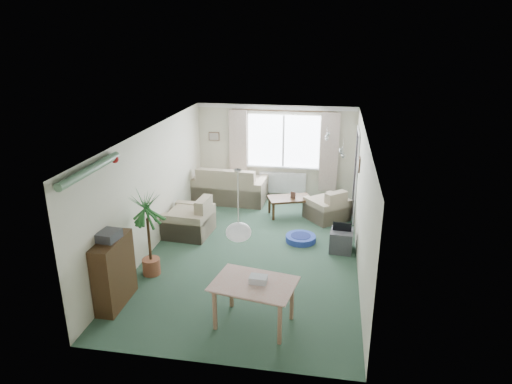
% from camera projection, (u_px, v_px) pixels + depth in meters
% --- Properties ---
extents(ground, '(6.50, 6.50, 0.00)m').
position_uv_depth(ground, '(253.00, 252.00, 9.00)').
color(ground, '#2B4736').
extents(window, '(1.80, 0.03, 1.30)m').
position_uv_depth(window, '(284.00, 141.00, 11.47)').
color(window, white).
extents(curtain_rod, '(2.60, 0.03, 0.03)m').
position_uv_depth(curtain_rod, '(284.00, 111.00, 11.14)').
color(curtain_rod, black).
extents(curtain_left, '(0.45, 0.08, 2.00)m').
position_uv_depth(curtain_left, '(238.00, 149.00, 11.64)').
color(curtain_left, beige).
extents(curtain_right, '(0.45, 0.08, 2.00)m').
position_uv_depth(curtain_right, '(329.00, 153.00, 11.27)').
color(curtain_right, beige).
extents(radiator, '(1.20, 0.10, 0.55)m').
position_uv_depth(radiator, '(282.00, 183.00, 11.80)').
color(radiator, white).
extents(doorway, '(0.03, 0.95, 2.00)m').
position_uv_depth(doorway, '(356.00, 176.00, 10.39)').
color(doorway, black).
extents(pendant_lamp, '(0.36, 0.36, 0.36)m').
position_uv_depth(pendant_lamp, '(239.00, 232.00, 6.34)').
color(pendant_lamp, white).
extents(tinsel_garland, '(1.60, 1.60, 0.12)m').
position_uv_depth(tinsel_garland, '(90.00, 170.00, 6.41)').
color(tinsel_garland, '#196626').
extents(bauble_cluster_a, '(0.20, 0.20, 0.20)m').
position_uv_depth(bauble_cluster_a, '(327.00, 134.00, 8.89)').
color(bauble_cluster_a, silver).
extents(bauble_cluster_b, '(0.20, 0.20, 0.20)m').
position_uv_depth(bauble_cluster_b, '(343.00, 150.00, 7.73)').
color(bauble_cluster_b, silver).
extents(wall_picture_back, '(0.28, 0.03, 0.22)m').
position_uv_depth(wall_picture_back, '(214.00, 136.00, 11.74)').
color(wall_picture_back, brown).
extents(wall_picture_right, '(0.03, 0.24, 0.30)m').
position_uv_depth(wall_picture_right, '(359.00, 164.00, 9.28)').
color(wall_picture_right, brown).
extents(sofa, '(1.89, 1.07, 0.92)m').
position_uv_depth(sofa, '(230.00, 183.00, 11.58)').
color(sofa, '#B9A88C').
rests_on(sofa, ground).
extents(armchair_corner, '(1.14, 1.13, 0.74)m').
position_uv_depth(armchair_corner, '(327.00, 204.00, 10.46)').
color(armchair_corner, beige).
rests_on(armchair_corner, ground).
extents(armchair_left, '(0.96, 1.00, 0.84)m').
position_uv_depth(armchair_left, '(189.00, 216.00, 9.66)').
color(armchair_left, beige).
rests_on(armchair_left, ground).
extents(coffee_table, '(1.11, 0.85, 0.44)m').
position_uv_depth(coffee_table, '(290.00, 206.00, 10.72)').
color(coffee_table, black).
rests_on(coffee_table, ground).
extents(photo_frame, '(0.12, 0.05, 0.16)m').
position_uv_depth(photo_frame, '(293.00, 195.00, 10.58)').
color(photo_frame, '#4E3228').
rests_on(photo_frame, coffee_table).
extents(bookshelf, '(0.31, 0.92, 1.12)m').
position_uv_depth(bookshelf, '(114.00, 272.00, 7.13)').
color(bookshelf, black).
rests_on(bookshelf, ground).
extents(hifi_box, '(0.31, 0.38, 0.14)m').
position_uv_depth(hifi_box, '(109.00, 236.00, 6.92)').
color(hifi_box, '#38373C').
rests_on(hifi_box, bookshelf).
extents(houseplant, '(0.69, 0.69, 1.58)m').
position_uv_depth(houseplant, '(149.00, 234.00, 7.93)').
color(houseplant, '#1C5328').
rests_on(houseplant, ground).
extents(dining_table, '(1.19, 0.90, 0.67)m').
position_uv_depth(dining_table, '(254.00, 304.00, 6.69)').
color(dining_table, tan).
rests_on(dining_table, ground).
extents(gift_box, '(0.26, 0.19, 0.12)m').
position_uv_depth(gift_box, '(258.00, 280.00, 6.57)').
color(gift_box, silver).
rests_on(gift_box, dining_table).
extents(tv_cube, '(0.47, 0.51, 0.43)m').
position_uv_depth(tv_cube, '(341.00, 241.00, 8.99)').
color(tv_cube, '#404046').
rests_on(tv_cube, ground).
extents(pet_bed, '(0.67, 0.67, 0.12)m').
position_uv_depth(pet_bed, '(301.00, 238.00, 9.44)').
color(pet_bed, '#204B95').
rests_on(pet_bed, ground).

